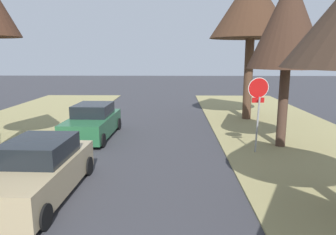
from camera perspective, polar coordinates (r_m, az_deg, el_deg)
name	(u,v)px	position (r m, az deg, el deg)	size (l,w,h in m)	color
stop_sign_far	(258,99)	(12.71, 15.99, 3.27)	(0.81, 0.38, 2.96)	#9EA0A5
street_tree_right_mid_b	(289,23)	(13.88, 21.01, 15.68)	(3.12, 3.12, 6.94)	#4B3428
street_tree_right_far	(252,6)	(19.63, 14.90, 18.84)	(4.74, 4.74, 8.42)	#513727
parked_sedan_tan	(38,171)	(9.49, -22.42, -8.93)	(2.05, 4.45, 1.57)	tan
parked_sedan_green	(93,122)	(15.38, -13.45, -0.82)	(2.05, 4.45, 1.57)	#28663D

